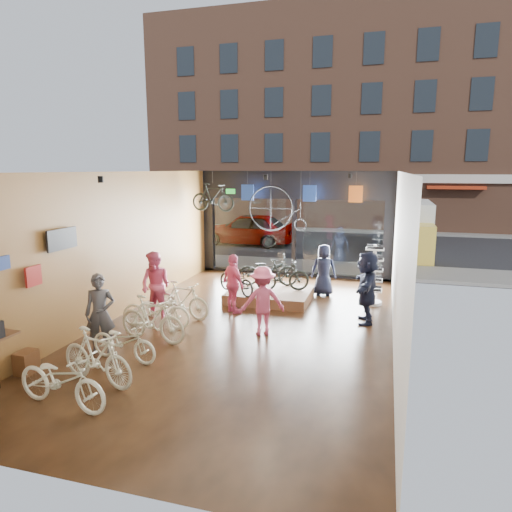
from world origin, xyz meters
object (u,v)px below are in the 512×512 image
at_px(customer_5, 367,287).
at_px(display_platform, 270,295).
at_px(floor_bike_3, 152,319).
at_px(penny_farthing, 280,210).
at_px(customer_4, 324,270).
at_px(floor_bike_1, 97,357).
at_px(floor_bike_2, 124,341).
at_px(floor_bike_4, 156,310).
at_px(hung_bike, 213,197).
at_px(street_car, 247,229).
at_px(floor_bike_5, 182,300).
at_px(box_truck, 408,230).
at_px(display_bike_left, 236,280).
at_px(sunglasses_rack, 374,275).
at_px(display_bike_mid, 283,275).
at_px(display_bike_right, 268,270).
at_px(customer_3, 262,301).
at_px(floor_bike_0, 62,380).
at_px(customer_0, 100,314).
at_px(customer_1, 156,286).
at_px(customer_2, 233,284).

bearing_deg(customer_5, display_platform, -117.30).
bearing_deg(floor_bike_3, penny_farthing, -4.19).
distance_m(customer_4, customer_5, 2.66).
distance_m(floor_bike_1, floor_bike_2, 1.05).
height_order(floor_bike_4, hung_bike, hung_bike).
height_order(street_car, floor_bike_5, street_car).
distance_m(box_truck, display_bike_left, 10.40).
relative_size(customer_5, penny_farthing, 0.95).
height_order(customer_5, sunglasses_rack, customer_5).
distance_m(display_bike_mid, display_bike_right, 0.75).
relative_size(floor_bike_1, penny_farthing, 0.89).
height_order(customer_4, sunglasses_rack, sunglasses_rack).
height_order(display_bike_right, customer_3, customer_3).
height_order(floor_bike_0, display_platform, floor_bike_0).
xyz_separation_m(floor_bike_5, customer_3, (2.34, -0.60, 0.33)).
bearing_deg(floor_bike_2, floor_bike_5, 7.46).
distance_m(floor_bike_5, display_platform, 2.86).
height_order(display_bike_left, customer_0, customer_0).
height_order(box_truck, floor_bike_4, box_truck).
bearing_deg(floor_bike_1, display_bike_left, 5.19).
bearing_deg(floor_bike_3, customer_3, -54.72).
height_order(customer_3, customer_4, customer_3).
xyz_separation_m(floor_bike_2, display_bike_left, (0.94, 4.45, 0.30)).
bearing_deg(floor_bike_1, street_car, 20.90).
height_order(display_bike_left, hung_bike, hung_bike).
bearing_deg(customer_1, floor_bike_1, -67.81).
bearing_deg(penny_farthing, display_bike_right, -88.67).
bearing_deg(customer_5, customer_3, -59.65).
xyz_separation_m(customer_2, customer_3, (1.19, -1.39, 0.01)).
height_order(box_truck, customer_4, box_truck).
xyz_separation_m(customer_0, customer_2, (1.82, 3.37, -0.05)).
bearing_deg(hung_bike, display_bike_right, -110.23).
distance_m(floor_bike_4, customer_2, 2.24).
relative_size(display_bike_left, customer_0, 0.91).
xyz_separation_m(floor_bike_5, customer_1, (-0.61, -0.27, 0.40)).
height_order(display_bike_left, display_bike_right, display_bike_right).
distance_m(floor_bike_5, customer_3, 2.44).
bearing_deg(floor_bike_1, floor_bike_3, 15.65).
bearing_deg(display_bike_left, customer_5, -65.12).
distance_m(floor_bike_3, penny_farthing, 6.69).
xyz_separation_m(street_car, display_bike_right, (3.41, -8.95, -0.04)).
bearing_deg(customer_1, display_bike_mid, 53.25).
bearing_deg(customer_5, customer_0, -60.15).
bearing_deg(display_bike_left, floor_bike_4, -171.53).
bearing_deg(customer_4, floor_bike_4, 44.11).
distance_m(floor_bike_0, floor_bike_1, 0.89).
relative_size(box_truck, floor_bike_4, 3.50).
bearing_deg(customer_5, customer_2, -90.93).
height_order(floor_bike_2, customer_0, customer_0).
height_order(floor_bike_4, customer_5, customer_5).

